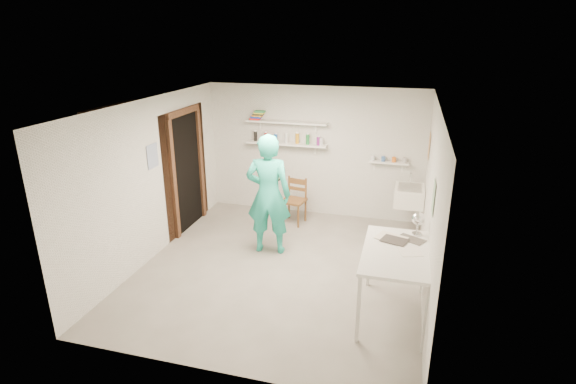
% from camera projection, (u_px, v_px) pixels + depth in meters
% --- Properties ---
extents(floor, '(4.00, 4.50, 0.02)m').
position_uv_depth(floor, '(281.00, 268.00, 6.64)').
color(floor, slate).
rests_on(floor, ground).
extents(ceiling, '(4.00, 4.50, 0.02)m').
position_uv_depth(ceiling, '(280.00, 103.00, 5.82)').
color(ceiling, silver).
rests_on(ceiling, wall_back).
extents(wall_back, '(4.00, 0.02, 2.40)m').
position_uv_depth(wall_back, '(314.00, 152.00, 8.28)').
color(wall_back, silver).
rests_on(wall_back, ground).
extents(wall_front, '(4.00, 0.02, 2.40)m').
position_uv_depth(wall_front, '(213.00, 269.00, 4.18)').
color(wall_front, silver).
rests_on(wall_front, ground).
extents(wall_left, '(0.02, 4.50, 2.40)m').
position_uv_depth(wall_left, '(152.00, 179.00, 6.73)').
color(wall_left, silver).
rests_on(wall_left, ground).
extents(wall_right, '(0.02, 4.50, 2.40)m').
position_uv_depth(wall_right, '(431.00, 205.00, 5.73)').
color(wall_right, silver).
rests_on(wall_right, ground).
extents(doorway_recess, '(0.02, 0.90, 2.00)m').
position_uv_depth(doorway_recess, '(187.00, 172.00, 7.74)').
color(doorway_recess, black).
rests_on(doorway_recess, wall_left).
extents(corridor_box, '(1.40, 1.50, 2.10)m').
position_uv_depth(corridor_box, '(150.00, 167.00, 7.90)').
color(corridor_box, brown).
rests_on(corridor_box, ground).
extents(door_lintel, '(0.06, 1.05, 0.10)m').
position_uv_depth(door_lintel, '(183.00, 112.00, 7.39)').
color(door_lintel, brown).
rests_on(door_lintel, wall_left).
extents(door_jamb_near, '(0.06, 0.10, 2.00)m').
position_uv_depth(door_jamb_near, '(174.00, 181.00, 7.28)').
color(door_jamb_near, brown).
rests_on(door_jamb_near, ground).
extents(door_jamb_far, '(0.06, 0.10, 2.00)m').
position_uv_depth(door_jamb_far, '(201.00, 165.00, 8.19)').
color(door_jamb_far, brown).
rests_on(door_jamb_far, ground).
extents(shelf_lower, '(1.50, 0.22, 0.03)m').
position_uv_depth(shelf_lower, '(286.00, 144.00, 8.24)').
color(shelf_lower, white).
rests_on(shelf_lower, wall_back).
extents(shelf_upper, '(1.50, 0.22, 0.03)m').
position_uv_depth(shelf_upper, '(286.00, 122.00, 8.10)').
color(shelf_upper, white).
rests_on(shelf_upper, wall_back).
extents(ledge_shelf, '(0.70, 0.14, 0.03)m').
position_uv_depth(ledge_shelf, '(388.00, 162.00, 7.89)').
color(ledge_shelf, white).
rests_on(ledge_shelf, wall_back).
extents(poster_left, '(0.01, 0.28, 0.36)m').
position_uv_depth(poster_left, '(153.00, 156.00, 6.65)').
color(poster_left, '#334C7F').
rests_on(poster_left, wall_left).
extents(poster_right_a, '(0.01, 0.34, 0.42)m').
position_uv_depth(poster_right_a, '(429.00, 146.00, 7.26)').
color(poster_right_a, '#995933').
rests_on(poster_right_a, wall_right).
extents(poster_right_b, '(0.01, 0.30, 0.38)m').
position_uv_depth(poster_right_b, '(434.00, 197.00, 5.14)').
color(poster_right_b, '#3F724C').
rests_on(poster_right_b, wall_right).
extents(belfast_sink, '(0.48, 0.60, 0.30)m').
position_uv_depth(belfast_sink, '(409.00, 196.00, 7.51)').
color(belfast_sink, white).
rests_on(belfast_sink, wall_right).
extents(man, '(0.74, 0.53, 1.89)m').
position_uv_depth(man, '(268.00, 195.00, 6.85)').
color(man, '#25BAA1').
rests_on(man, ground).
extents(wall_clock, '(0.34, 0.08, 0.34)m').
position_uv_depth(wall_clock, '(274.00, 171.00, 6.93)').
color(wall_clock, beige).
rests_on(wall_clock, man).
extents(wooden_chair, '(0.46, 0.44, 0.85)m').
position_uv_depth(wooden_chair, '(294.00, 201.00, 8.06)').
color(wooden_chair, brown).
rests_on(wooden_chair, ground).
extents(work_table, '(0.79, 1.31, 0.88)m').
position_uv_depth(work_table, '(394.00, 284.00, 5.38)').
color(work_table, silver).
rests_on(work_table, ground).
extents(desk_lamp, '(0.16, 0.16, 0.16)m').
position_uv_depth(desk_lamp, '(418.00, 218.00, 5.58)').
color(desk_lamp, silver).
rests_on(desk_lamp, work_table).
extents(spray_cans, '(1.26, 0.06, 0.17)m').
position_uv_depth(spray_cans, '(286.00, 138.00, 8.20)').
color(spray_cans, black).
rests_on(spray_cans, shelf_lower).
extents(book_stack, '(0.28, 0.14, 0.17)m').
position_uv_depth(book_stack, '(258.00, 115.00, 8.21)').
color(book_stack, red).
rests_on(book_stack, shelf_upper).
extents(ledge_pots, '(0.48, 0.07, 0.09)m').
position_uv_depth(ledge_pots, '(389.00, 159.00, 7.87)').
color(ledge_pots, silver).
rests_on(ledge_pots, ledge_shelf).
extents(papers, '(0.30, 0.22, 0.02)m').
position_uv_depth(papers, '(397.00, 250.00, 5.23)').
color(papers, silver).
rests_on(papers, work_table).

